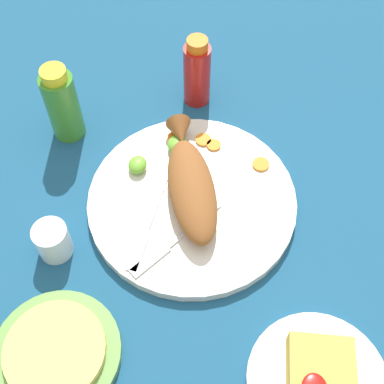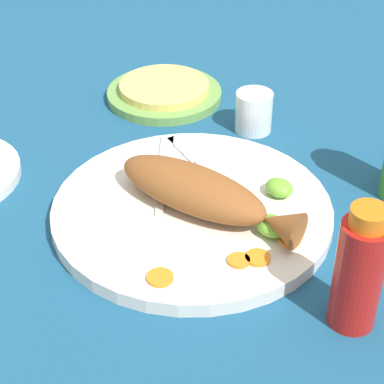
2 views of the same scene
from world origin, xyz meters
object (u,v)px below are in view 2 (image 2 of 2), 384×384
Objects in this scene: fork_near at (164,167)px; fork_far at (201,164)px; fried_fish at (201,192)px; main_plate at (192,211)px; hot_sauce_bottle_red at (359,271)px; tortilla_plate at (164,94)px; salt_cup at (254,114)px.

fork_far is (-0.03, -0.04, 0.00)m from fork_near.
main_plate is at bearing 0.00° from fried_fish.
hot_sauce_bottle_red is (-0.30, 0.05, 0.05)m from fork_far.
hot_sauce_bottle_red is at bearing 167.45° from fried_fish.
hot_sauce_bottle_red is (-0.23, -0.01, 0.03)m from fried_fish.
main_plate reaches higher than tortilla_plate.
salt_cup is 0.33× the size of tortilla_plate.
fork_near is 0.33m from hot_sauce_bottle_red.
fork_far is 3.03× the size of salt_cup.
fried_fish reaches higher than salt_cup.
main_plate is at bearing 143.00° from fork_far.
fried_fish is 0.23m from hot_sauce_bottle_red.
main_plate is 0.23m from salt_cup.
main_plate is at bearing -154.07° from fork_near.
fried_fish is 0.10m from fork_near.
tortilla_plate is (0.18, -0.14, -0.01)m from fork_near.
tortilla_plate is (0.21, -0.10, -0.01)m from fork_far.
fried_fish is 0.24m from salt_cup.
fried_fish reaches higher than fork_near.
main_plate is 1.88× the size of fork_far.
salt_cup is at bearing -62.43° from fork_far.
hot_sauce_bottle_red is 0.54m from tortilla_plate.
fried_fish is 1.38× the size of fork_far.
hot_sauce_bottle_red is at bearing 163.01° from tortilla_plate.
hot_sauce_bottle_red is 0.40m from salt_cup.
tortilla_plate is at bearing -45.28° from fried_fish.
salt_cup is (0.02, -0.18, 0.01)m from fork_near.
fork_near is at bearing -2.08° from hot_sauce_bottle_red.
fried_fish is (-0.01, -0.00, 0.03)m from main_plate.
fried_fish is at bearing 149.62° from tortilla_plate.
salt_cup is at bearing -29.42° from hot_sauce_bottle_red.
fried_fish is at bearing 2.35° from hot_sauce_bottle_red.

